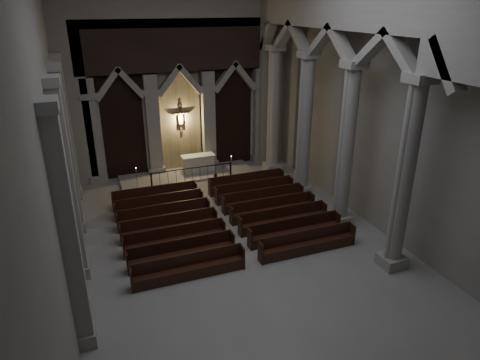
{
  "coord_description": "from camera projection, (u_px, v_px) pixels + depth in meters",
  "views": [
    {
      "loc": [
        -5.95,
        -14.58,
        10.3
      ],
      "look_at": [
        0.74,
        3.0,
        2.51
      ],
      "focal_mm": 32.0,
      "sensor_mm": 36.0,
      "label": 1
    }
  ],
  "objects": [
    {
      "name": "candle_stand_right",
      "position": [
        231.0,
        173.0,
        26.95
      ],
      "size": [
        0.26,
        0.26,
        1.53
      ],
      "color": "#A37332",
      "rests_on": "ground"
    },
    {
      "name": "pews",
      "position": [
        223.0,
        219.0,
        21.28
      ],
      "size": [
        10.03,
        7.83,
        1.03
      ],
      "color": "black",
      "rests_on": "ground"
    },
    {
      "name": "worshipper",
      "position": [
        216.0,
        183.0,
        24.9
      ],
      "size": [
        0.46,
        0.32,
        1.19
      ],
      "primitive_type": "imported",
      "rotation": [
        0.0,
        0.0,
        0.08
      ],
      "color": "black",
      "rests_on": "ground"
    },
    {
      "name": "sanctuary_wall",
      "position": [
        179.0,
        69.0,
        25.91
      ],
      "size": [
        14.0,
        0.77,
        12.0
      ],
      "color": "#A5A29A",
      "rests_on": "ground"
    },
    {
      "name": "room",
      "position": [
        250.0,
        83.0,
        15.58
      ],
      "size": [
        24.0,
        24.1,
        12.0
      ],
      "color": "#9E9B96",
      "rests_on": "ground"
    },
    {
      "name": "left_pilasters",
      "position": [
        68.0,
        169.0,
        17.79
      ],
      "size": [
        0.6,
        13.0,
        8.03
      ],
      "color": "#A5A29A",
      "rests_on": "ground"
    },
    {
      "name": "right_arcade",
      "position": [
        357.0,
        65.0,
        18.45
      ],
      "size": [
        1.0,
        24.0,
        12.0
      ],
      "color": "#A5A29A",
      "rests_on": "ground"
    },
    {
      "name": "altar",
      "position": [
        198.0,
        163.0,
        27.79
      ],
      "size": [
        2.13,
        0.85,
        1.08
      ],
      "color": "beige",
      "rests_on": "sanctuary_step"
    },
    {
      "name": "candle_stand_left",
      "position": [
        137.0,
        183.0,
        25.49
      ],
      "size": [
        0.23,
        0.23,
        1.37
      ],
      "color": "#A37332",
      "rests_on": "ground"
    },
    {
      "name": "altar_rail",
      "position": [
        192.0,
        172.0,
        26.3
      ],
      "size": [
        5.12,
        0.09,
        1.01
      ],
      "color": "black",
      "rests_on": "ground"
    },
    {
      "name": "sanctuary_step",
      "position": [
        187.0,
        174.0,
        27.61
      ],
      "size": [
        8.5,
        2.6,
        0.15
      ],
      "primitive_type": "cube",
      "color": "#A5A29A",
      "rests_on": "ground"
    }
  ]
}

